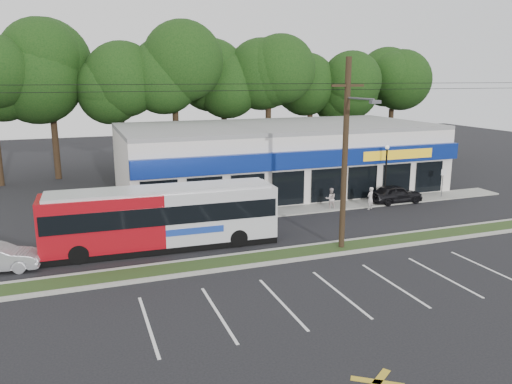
{
  "coord_description": "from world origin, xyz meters",
  "views": [
    {
      "loc": [
        -10.07,
        -21.32,
        9.0
      ],
      "look_at": [
        -0.42,
        5.0,
        2.54
      ],
      "focal_mm": 35.0,
      "sensor_mm": 36.0,
      "label": 1
    }
  ],
  "objects": [
    {
      "name": "ground",
      "position": [
        0.0,
        0.0,
        0.0
      ],
      "size": [
        120.0,
        120.0,
        0.0
      ],
      "primitive_type": "plane",
      "color": "black",
      "rests_on": "ground"
    },
    {
      "name": "curb_north",
      "position": [
        0.0,
        1.85,
        0.07
      ],
      "size": [
        40.0,
        0.25,
        0.14
      ],
      "primitive_type": "cube",
      "color": "#9E9E93",
      "rests_on": "ground"
    },
    {
      "name": "pedestrian_a",
      "position": [
        9.0,
        7.57,
        0.79
      ],
      "size": [
        0.68,
        0.58,
        1.58
      ],
      "primitive_type": "imported",
      "rotation": [
        0.0,
        0.0,
        3.55
      ],
      "color": "silver",
      "rests_on": "ground"
    },
    {
      "name": "curb_south",
      "position": [
        0.0,
        0.15,
        0.07
      ],
      "size": [
        40.0,
        0.25,
        0.14
      ],
      "primitive_type": "cube",
      "color": "#9E9E93",
      "rests_on": "ground"
    },
    {
      "name": "grass_strip",
      "position": [
        0.0,
        1.0,
        0.06
      ],
      "size": [
        40.0,
        1.6,
        0.12
      ],
      "primitive_type": "cube",
      "color": "#243D19",
      "rests_on": "ground"
    },
    {
      "name": "metrobus",
      "position": [
        -5.95,
        4.5,
        1.75
      ],
      "size": [
        12.37,
        3.01,
        3.3
      ],
      "rotation": [
        0.0,
        0.0,
        -0.03
      ],
      "color": "#9D0C14",
      "rests_on": "ground"
    },
    {
      "name": "utility_pole",
      "position": [
        2.83,
        0.93,
        5.41
      ],
      "size": [
        50.0,
        2.77,
        10.0
      ],
      "color": "black",
      "rests_on": "ground"
    },
    {
      "name": "lamp_post",
      "position": [
        11.0,
        8.8,
        2.67
      ],
      "size": [
        0.3,
        0.3,
        4.25
      ],
      "color": "black",
      "rests_on": "ground"
    },
    {
      "name": "car_dark",
      "position": [
        11.76,
        8.5,
        0.67
      ],
      "size": [
        4.0,
        1.7,
        1.35
      ],
      "primitive_type": "imported",
      "rotation": [
        0.0,
        0.0,
        1.54
      ],
      "color": "black",
      "rests_on": "ground"
    },
    {
      "name": "pedestrian_b",
      "position": [
        6.4,
        8.5,
        0.76
      ],
      "size": [
        0.86,
        0.74,
        1.52
      ],
      "primitive_type": "imported",
      "rotation": [
        0.0,
        0.0,
        2.9
      ],
      "color": "beige",
      "rests_on": "ground"
    },
    {
      "name": "strip_mall",
      "position": [
        5.5,
        15.91,
        2.65
      ],
      "size": [
        25.0,
        12.55,
        5.3
      ],
      "color": "silver",
      "rests_on": "ground"
    },
    {
      "name": "tree_line",
      "position": [
        4.0,
        26.0,
        8.42
      ],
      "size": [
        46.76,
        6.76,
        11.83
      ],
      "color": "black",
      "rests_on": "ground"
    },
    {
      "name": "sidewalk",
      "position": [
        5.0,
        9.0,
        0.05
      ],
      "size": [
        32.0,
        2.2,
        0.1
      ],
      "primitive_type": "cube",
      "color": "#9E9E93",
      "rests_on": "ground"
    },
    {
      "name": "sign_post",
      "position": [
        16.0,
        8.57,
        1.56
      ],
      "size": [
        0.45,
        0.1,
        2.23
      ],
      "color": "#59595E",
      "rests_on": "ground"
    }
  ]
}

